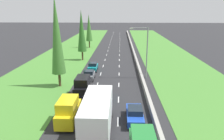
{
  "coord_description": "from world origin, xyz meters",
  "views": [
    {
      "loc": [
        1.89,
        -0.03,
        11.75
      ],
      "look_at": [
        0.31,
        41.75,
        0.04
      ],
      "focal_mm": 34.47,
      "sensor_mm": 36.0,
      "label": 1
    }
  ],
  "objects_px": {
    "blue_sedan_right_lane": "(135,114)",
    "poplar_tree_third": "(82,31)",
    "yellow_van_left_lane": "(68,111)",
    "grey_hatchback_left_lane": "(89,75)",
    "poplar_tree_fourth": "(89,28)",
    "teal_hatchback_left_lane": "(93,67)",
    "street_light_mast": "(145,49)",
    "white_box_truck_centre_lane": "(98,114)",
    "black_van_left_lane": "(83,86)",
    "poplar_tree_second": "(57,36)",
    "teal_hatchback_centre_lane": "(104,94)"
  },
  "relations": [
    {
      "from": "poplar_tree_second",
      "to": "white_box_truck_centre_lane",
      "type": "bearing_deg",
      "value": -61.15
    },
    {
      "from": "grey_hatchback_left_lane",
      "to": "teal_hatchback_centre_lane",
      "type": "distance_m",
      "value": 9.07
    },
    {
      "from": "white_box_truck_centre_lane",
      "to": "black_van_left_lane",
      "type": "xyz_separation_m",
      "value": [
        -3.15,
        9.94,
        -0.78
      ]
    },
    {
      "from": "blue_sedan_right_lane",
      "to": "grey_hatchback_left_lane",
      "type": "xyz_separation_m",
      "value": [
        -7.0,
        14.22,
        0.02
      ]
    },
    {
      "from": "poplar_tree_fourth",
      "to": "teal_hatchback_left_lane",
      "type": "bearing_deg",
      "value": -80.63
    },
    {
      "from": "yellow_van_left_lane",
      "to": "grey_hatchback_left_lane",
      "type": "bearing_deg",
      "value": 89.59
    },
    {
      "from": "yellow_van_left_lane",
      "to": "teal_hatchback_left_lane",
      "type": "bearing_deg",
      "value": 89.85
    },
    {
      "from": "black_van_left_lane",
      "to": "poplar_tree_third",
      "type": "distance_m",
      "value": 23.31
    },
    {
      "from": "poplar_tree_third",
      "to": "poplar_tree_fourth",
      "type": "relative_size",
      "value": 1.13
    },
    {
      "from": "white_box_truck_centre_lane",
      "to": "grey_hatchback_left_lane",
      "type": "distance_m",
      "value": 17.45
    },
    {
      "from": "blue_sedan_right_lane",
      "to": "poplar_tree_third",
      "type": "xyz_separation_m",
      "value": [
        -10.75,
        29.37,
        6.18
      ]
    },
    {
      "from": "teal_hatchback_centre_lane",
      "to": "poplar_tree_fourth",
      "type": "height_order",
      "value": "poplar_tree_fourth"
    },
    {
      "from": "grey_hatchback_left_lane",
      "to": "poplar_tree_third",
      "type": "relative_size",
      "value": 0.33
    },
    {
      "from": "poplar_tree_fourth",
      "to": "street_light_mast",
      "type": "bearing_deg",
      "value": -65.75
    },
    {
      "from": "white_box_truck_centre_lane",
      "to": "black_van_left_lane",
      "type": "height_order",
      "value": "white_box_truck_centre_lane"
    },
    {
      "from": "teal_hatchback_left_lane",
      "to": "yellow_van_left_lane",
      "type": "bearing_deg",
      "value": -90.15
    },
    {
      "from": "blue_sedan_right_lane",
      "to": "street_light_mast",
      "type": "height_order",
      "value": "street_light_mast"
    },
    {
      "from": "grey_hatchback_left_lane",
      "to": "poplar_tree_third",
      "type": "xyz_separation_m",
      "value": [
        -3.75,
        15.15,
        6.16
      ]
    },
    {
      "from": "grey_hatchback_left_lane",
      "to": "teal_hatchback_left_lane",
      "type": "distance_m",
      "value": 5.69
    },
    {
      "from": "black_van_left_lane",
      "to": "teal_hatchback_centre_lane",
      "type": "relative_size",
      "value": 1.26
    },
    {
      "from": "black_van_left_lane",
      "to": "street_light_mast",
      "type": "bearing_deg",
      "value": 41.87
    },
    {
      "from": "poplar_tree_second",
      "to": "poplar_tree_third",
      "type": "xyz_separation_m",
      "value": [
        0.45,
        18.64,
        -1.05
      ]
    },
    {
      "from": "grey_hatchback_left_lane",
      "to": "poplar_tree_fourth",
      "type": "xyz_separation_m",
      "value": [
        -4.54,
        32.92,
        5.48
      ]
    },
    {
      "from": "white_box_truck_centre_lane",
      "to": "poplar_tree_fourth",
      "type": "distance_m",
      "value": 50.78
    },
    {
      "from": "grey_hatchback_left_lane",
      "to": "white_box_truck_centre_lane",
      "type": "bearing_deg",
      "value": -79.1
    },
    {
      "from": "blue_sedan_right_lane",
      "to": "black_van_left_lane",
      "type": "bearing_deg",
      "value": 134.11
    },
    {
      "from": "grey_hatchback_left_lane",
      "to": "poplar_tree_second",
      "type": "height_order",
      "value": "poplar_tree_second"
    },
    {
      "from": "teal_hatchback_centre_lane",
      "to": "teal_hatchback_left_lane",
      "type": "relative_size",
      "value": 1.0
    },
    {
      "from": "poplar_tree_second",
      "to": "teal_hatchback_left_lane",
      "type": "bearing_deg",
      "value": 65.7
    },
    {
      "from": "white_box_truck_centre_lane",
      "to": "poplar_tree_fourth",
      "type": "bearing_deg",
      "value": 98.9
    },
    {
      "from": "poplar_tree_third",
      "to": "poplar_tree_fourth",
      "type": "distance_m",
      "value": 17.8
    },
    {
      "from": "yellow_van_left_lane",
      "to": "street_light_mast",
      "type": "height_order",
      "value": "street_light_mast"
    },
    {
      "from": "poplar_tree_third",
      "to": "teal_hatchback_left_lane",
      "type": "bearing_deg",
      "value": -68.66
    },
    {
      "from": "white_box_truck_centre_lane",
      "to": "poplar_tree_third",
      "type": "distance_m",
      "value": 33.34
    },
    {
      "from": "teal_hatchback_centre_lane",
      "to": "poplar_tree_second",
      "type": "bearing_deg",
      "value": 146.04
    },
    {
      "from": "yellow_van_left_lane",
      "to": "grey_hatchback_left_lane",
      "type": "relative_size",
      "value": 1.26
    },
    {
      "from": "yellow_van_left_lane",
      "to": "blue_sedan_right_lane",
      "type": "distance_m",
      "value": 7.16
    },
    {
      "from": "black_van_left_lane",
      "to": "teal_hatchback_left_lane",
      "type": "xyz_separation_m",
      "value": [
        -0.19,
        12.83,
        -0.56
      ]
    },
    {
      "from": "teal_hatchback_left_lane",
      "to": "black_van_left_lane",
      "type": "bearing_deg",
      "value": -89.14
    },
    {
      "from": "poplar_tree_third",
      "to": "poplar_tree_fourth",
      "type": "height_order",
      "value": "poplar_tree_third"
    },
    {
      "from": "street_light_mast",
      "to": "grey_hatchback_left_lane",
      "type": "bearing_deg",
      "value": -171.81
    },
    {
      "from": "teal_hatchback_left_lane",
      "to": "street_light_mast",
      "type": "xyz_separation_m",
      "value": [
        9.71,
        -4.3,
        4.4
      ]
    },
    {
      "from": "teal_hatchback_centre_lane",
      "to": "street_light_mast",
      "type": "height_order",
      "value": "street_light_mast"
    },
    {
      "from": "white_box_truck_centre_lane",
      "to": "teal_hatchback_centre_lane",
      "type": "height_order",
      "value": "white_box_truck_centre_lane"
    },
    {
      "from": "black_van_left_lane",
      "to": "poplar_tree_second",
      "type": "relative_size",
      "value": 0.35
    },
    {
      "from": "street_light_mast",
      "to": "teal_hatchback_centre_lane",
      "type": "bearing_deg",
      "value": -123.15
    },
    {
      "from": "teal_hatchback_left_lane",
      "to": "poplar_tree_third",
      "type": "xyz_separation_m",
      "value": [
        -3.69,
        9.46,
        6.16
      ]
    },
    {
      "from": "blue_sedan_right_lane",
      "to": "poplar_tree_third",
      "type": "height_order",
      "value": "poplar_tree_third"
    },
    {
      "from": "white_box_truck_centre_lane",
      "to": "yellow_van_left_lane",
      "type": "bearing_deg",
      "value": 146.78
    },
    {
      "from": "street_light_mast",
      "to": "poplar_tree_third",
      "type": "bearing_deg",
      "value": 134.25
    }
  ]
}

